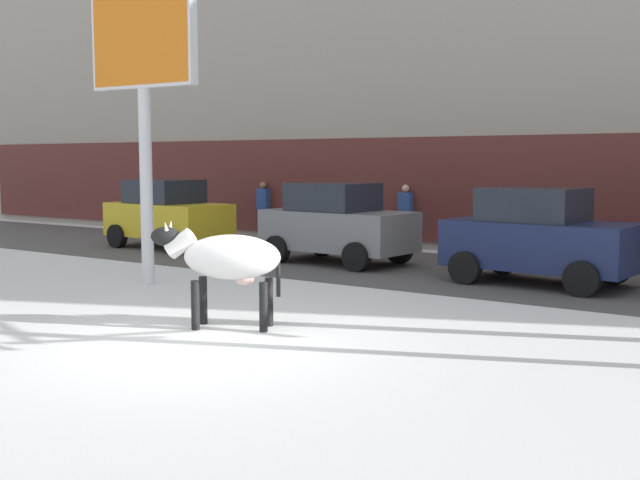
# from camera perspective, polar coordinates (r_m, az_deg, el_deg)

# --- Properties ---
(ground_plane) EXTENTS (120.00, 120.00, 0.00)m
(ground_plane) POSITION_cam_1_polar(r_m,az_deg,el_deg) (10.27, -8.97, -7.61)
(ground_plane) COLOR white
(road_strip) EXTENTS (60.00, 5.60, 0.01)m
(road_strip) POSITION_cam_1_polar(r_m,az_deg,el_deg) (16.80, 9.86, -2.33)
(road_strip) COLOR #514F4C
(road_strip) RESTS_ON ground
(building_facade) EXTENTS (44.00, 6.10, 13.00)m
(building_facade) POSITION_cam_1_polar(r_m,az_deg,el_deg) (23.08, 17.17, 15.88)
(building_facade) COLOR #A39989
(building_facade) RESTS_ON ground
(cow_holstein) EXTENTS (1.88, 1.22, 1.54)m
(cow_holstein) POSITION_cam_1_polar(r_m,az_deg,el_deg) (11.05, -6.76, -1.35)
(cow_holstein) COLOR silver
(cow_holstein) RESTS_ON ground
(billboard) EXTENTS (2.53, 0.31, 5.56)m
(billboard) POSITION_cam_1_polar(r_m,az_deg,el_deg) (15.30, -12.93, 13.00)
(billboard) COLOR silver
(billboard) RESTS_ON ground
(car_yellow_hatchback) EXTENTS (3.61, 2.12, 1.86)m
(car_yellow_hatchback) POSITION_cam_1_polar(r_m,az_deg,el_deg) (21.43, -11.19, 1.89)
(car_yellow_hatchback) COLOR gold
(car_yellow_hatchback) RESTS_ON ground
(car_grey_hatchback) EXTENTS (3.61, 2.12, 1.86)m
(car_grey_hatchback) POSITION_cam_1_polar(r_m,az_deg,el_deg) (17.91, 1.26, 1.23)
(car_grey_hatchback) COLOR slate
(car_grey_hatchback) RESTS_ON ground
(car_navy_hatchback) EXTENTS (3.61, 2.12, 1.86)m
(car_navy_hatchback) POSITION_cam_1_polar(r_m,az_deg,el_deg) (15.41, 15.81, 0.25)
(car_navy_hatchback) COLOR #19234C
(car_navy_hatchback) RESTS_ON ground
(pedestrian_near_billboard) EXTENTS (0.36, 0.24, 1.73)m
(pedestrian_near_billboard) POSITION_cam_1_polar(r_m,az_deg,el_deg) (22.81, -1.44, 2.12)
(pedestrian_near_billboard) COLOR #282833
(pedestrian_near_billboard) RESTS_ON ground
(pedestrian_by_cars) EXTENTS (0.36, 0.24, 1.73)m
(pedestrian_by_cars) POSITION_cam_1_polar(r_m,az_deg,el_deg) (20.97, 6.31, 1.75)
(pedestrian_by_cars) COLOR #282833
(pedestrian_by_cars) RESTS_ON ground
(pedestrian_far_left) EXTENTS (0.36, 0.24, 1.73)m
(pedestrian_far_left) POSITION_cam_1_polar(r_m,az_deg,el_deg) (23.66, -4.20, 2.24)
(pedestrian_far_left) COLOR #282833
(pedestrian_far_left) RESTS_ON ground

